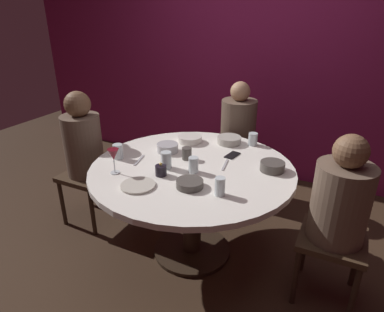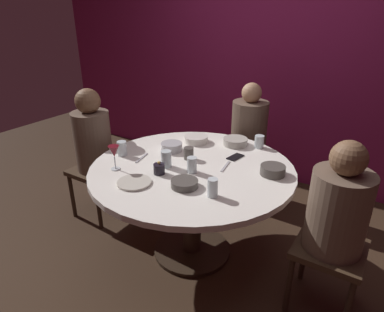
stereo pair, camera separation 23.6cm
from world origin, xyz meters
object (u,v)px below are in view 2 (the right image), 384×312
at_px(dining_table, 192,183).
at_px(cup_near_candle, 189,153).
at_px(wine_glass, 114,152).
at_px(seated_diner_left, 93,141).
at_px(seated_diner_right, 338,212).
at_px(dinner_plate, 134,182).
at_px(bowl_salad_center, 196,139).
at_px(cell_phone, 235,157).
at_px(seated_diner_back, 249,130).
at_px(cup_beside_wine, 192,165).
at_px(cup_far_edge, 122,148).
at_px(bowl_serving_large, 172,147).
at_px(cup_by_left_diner, 259,142).
at_px(bowl_sauce_side, 185,183).
at_px(bowl_small_white, 235,142).
at_px(candle_holder, 159,169).
at_px(cup_center_front, 166,159).
at_px(cup_by_right_diner, 213,188).

xyz_separation_m(dining_table, cup_near_candle, (-0.09, 0.10, 0.18)).
bearing_deg(wine_glass, seated_diner_left, 151.04).
bearing_deg(seated_diner_right, wine_glass, 12.99).
height_order(dinner_plate, bowl_salad_center, bowl_salad_center).
xyz_separation_m(seated_diner_right, dinner_plate, (-1.16, -0.41, 0.04)).
relative_size(seated_diner_right, cell_phone, 8.21).
relative_size(seated_diner_back, cup_beside_wine, 10.74).
distance_m(wine_glass, cup_far_edge, 0.25).
xyz_separation_m(bowl_serving_large, cup_by_left_diner, (0.56, 0.43, 0.02)).
bearing_deg(seated_diner_right, seated_diner_left, 0.00).
distance_m(dining_table, bowl_salad_center, 0.50).
distance_m(seated_diner_left, bowl_sauce_side, 1.17).
bearing_deg(bowl_small_white, cup_beside_wine, -93.07).
relative_size(candle_holder, bowl_small_white, 0.47).
bearing_deg(seated_diner_right, candle_holder, 11.02).
relative_size(bowl_sauce_side, cup_near_candle, 1.91).
distance_m(dining_table, cup_far_edge, 0.60).
relative_size(cup_near_candle, cup_center_front, 0.76).
xyz_separation_m(bowl_salad_center, cup_far_edge, (-0.33, -0.53, 0.03)).
distance_m(seated_diner_back, bowl_sauce_side, 1.29).
distance_m(bowl_salad_center, cup_far_edge, 0.63).
xyz_separation_m(cell_phone, cup_by_left_diner, (0.07, 0.28, 0.05)).
height_order(candle_holder, cup_beside_wine, cup_beside_wine).
distance_m(seated_diner_left, cup_by_right_diner, 1.37).
height_order(seated_diner_back, cup_near_candle, seated_diner_back).
distance_m(cell_phone, cup_far_edge, 0.86).
distance_m(seated_diner_left, seated_diner_right, 2.00).
relative_size(dinner_plate, bowl_salad_center, 1.12).
bearing_deg(cup_near_candle, cell_phone, 36.33).
bearing_deg(cup_beside_wine, bowl_small_white, 86.93).
bearing_deg(bowl_serving_large, cup_by_right_diner, -35.59).
distance_m(dining_table, cup_beside_wine, 0.21).
xyz_separation_m(bowl_salad_center, cup_by_right_diner, (0.55, -0.70, 0.03)).
distance_m(wine_glass, cup_center_front, 0.36).
relative_size(cell_phone, cup_center_front, 1.18).
bearing_deg(seated_diner_right, bowl_sauce_side, 17.67).
bearing_deg(candle_holder, seated_diner_back, 84.14).
height_order(seated_diner_back, cup_by_right_diner, seated_diner_back).
xyz_separation_m(bowl_sauce_side, cup_beside_wine, (-0.07, 0.20, 0.03)).
bearing_deg(cup_center_front, seated_diner_right, 5.05).
distance_m(seated_diner_back, candle_holder, 1.23).
relative_size(seated_diner_left, cup_by_right_diner, 10.26).
relative_size(bowl_serving_large, cup_center_front, 1.39).
bearing_deg(candle_holder, cup_by_right_diner, -8.46).
distance_m(bowl_serving_large, bowl_small_white, 0.53).
bearing_deg(candle_holder, bowl_small_white, 74.60).
bearing_deg(seated_diner_left, wine_glass, -28.96).
xyz_separation_m(cell_phone, bowl_serving_large, (-0.48, -0.15, 0.03)).
bearing_deg(seated_diner_right, cup_center_front, 5.05).
distance_m(dinner_plate, cup_by_right_diner, 0.52).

